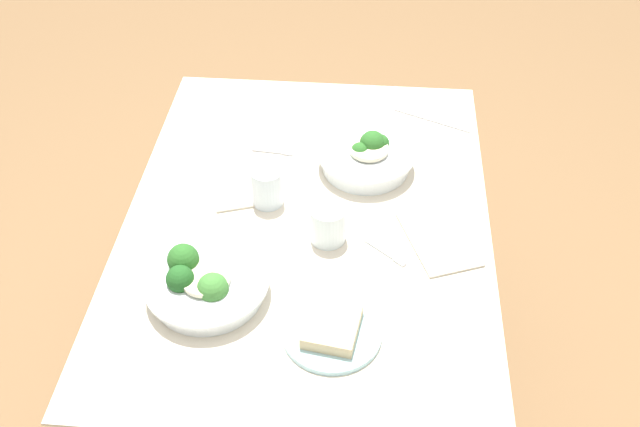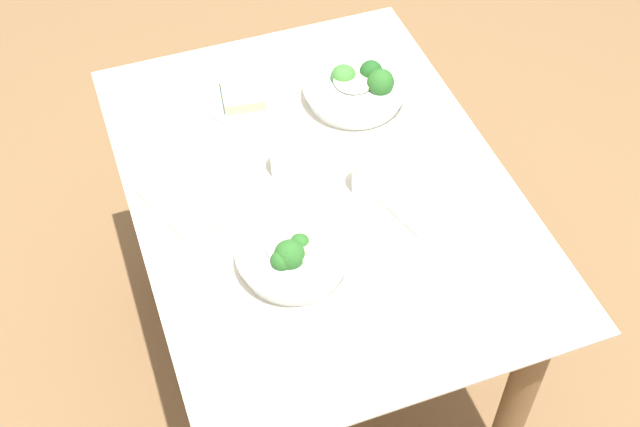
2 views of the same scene
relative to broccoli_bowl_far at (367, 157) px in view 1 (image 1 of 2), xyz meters
The scene contains 12 objects.
ground_plane 0.81m from the broccoli_bowl_far, 33.38° to the right, with size 6.00×6.00×0.00m, color brown.
dining_table 0.29m from the broccoli_bowl_far, 33.38° to the right, with size 1.12×0.82×0.75m.
broccoli_bowl_far is the anchor object (origin of this frame).
broccoli_bowl_near 0.53m from the broccoli_bowl_far, 35.55° to the right, with size 0.25×0.25×0.09m.
bread_side_plate 0.52m from the broccoli_bowl_far, ahead, with size 0.19×0.19×0.04m.
water_glass_center 0.27m from the broccoli_bowl_far, 56.77° to the right, with size 0.07×0.07×0.09m, color silver.
water_glass_side 0.26m from the broccoli_bowl_far, 16.48° to the right, with size 0.08×0.08×0.09m, color silver.
fork_by_far_bowl 0.30m from the broccoli_bowl_far, 10.49° to the left, with size 0.08×0.09×0.00m.
fork_by_near_bowl 0.24m from the broccoli_bowl_far, 99.55° to the right, with size 0.02×0.11×0.00m.
table_knife_left 0.27m from the broccoli_bowl_far, 141.63° to the left, with size 0.21×0.01×0.00m, color #B7B7BC.
napkin_folded_upper 0.31m from the broccoli_bowl_far, 73.47° to the right, with size 0.18×0.13×0.01m, color #B1A997.
napkin_folded_lower 0.29m from the broccoli_bowl_far, 34.78° to the left, with size 0.20×0.13×0.01m, color #B1A997.
Camera 1 is at (1.20, 0.13, 1.87)m, focal length 40.94 mm.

